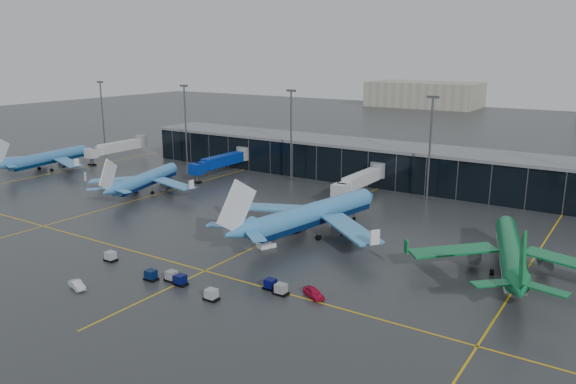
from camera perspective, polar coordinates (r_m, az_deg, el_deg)
The scene contains 13 objects.
ground at distance 112.65m, azimuth -7.20°, elevation -4.49°, with size 600.00×600.00×0.00m, color #282B2D.
terminal_pier at distance 161.82m, azimuth 7.11°, elevation 3.22°, with size 142.00×17.00×10.70m.
jet_bridges at distance 165.21m, azimuth -6.86°, elevation 3.15°, with size 94.00×27.50×7.20m.
flood_masts at distance 147.62m, azimuth 6.87°, elevation 5.49°, with size 203.00×0.50×25.50m.
taxi_lines at distance 114.97m, azimuth 0.06°, elevation -3.99°, with size 220.00×120.00×0.02m.
airliner_klm_west at distance 188.47m, azimuth -23.18°, elevation 3.88°, with size 33.70×38.38×11.80m, color #3A7CBE, non-canonical shape.
airliner_arkefly at distance 149.80m, azimuth -14.20°, elevation 2.08°, with size 31.86×36.28×11.15m, color #3E8ACD, non-canonical shape.
airliner_klm_near at distance 111.36m, azimuth 2.71°, elevation -0.91°, with size 39.37×44.83×13.78m, color #3F8DD1, non-canonical shape.
airliner_aer_lingus at distance 99.22m, azimuth 21.79°, elevation -4.36°, with size 34.48×39.27×12.07m, color #0C6B39, non-canonical shape.
baggage_carts at distance 90.86m, azimuth -9.51°, elevation -8.74°, with size 35.02×9.39×1.70m.
mobile_airstair at distance 105.64m, azimuth -2.24°, elevation -5.23°, with size 3.34×3.83×3.45m.
service_van_red at distance 85.19m, azimuth 2.63°, elevation -10.17°, with size 1.73×4.30×1.46m, color #B70E30.
service_van_white at distance 93.81m, azimuth -20.65°, elevation -8.81°, with size 1.39×3.98×1.31m, color silver.
Camera 1 is at (69.93, -80.73, 35.81)m, focal length 35.00 mm.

